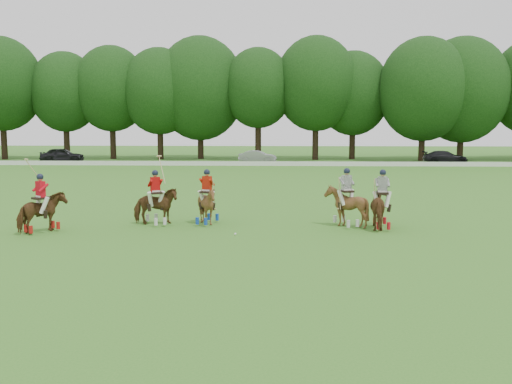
{
  "coord_description": "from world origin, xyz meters",
  "views": [
    {
      "loc": [
        2.61,
        -18.52,
        4.11
      ],
      "look_at": [
        1.62,
        4.2,
        1.4
      ],
      "focal_mm": 40.0,
      "sensor_mm": 36.0,
      "label": 1
    }
  ],
  "objects_px": {
    "car_left": "(62,155)",
    "polo_stripe_a": "(382,207)",
    "car_mid": "(258,157)",
    "polo_red_a": "(42,212)",
    "car_right": "(445,157)",
    "polo_red_c": "(207,205)",
    "polo_ball": "(235,234)",
    "polo_red_b": "(156,206)",
    "polo_stripe_b": "(346,205)"
  },
  "relations": [
    {
      "from": "polo_red_c",
      "to": "polo_stripe_a",
      "type": "xyz_separation_m",
      "value": [
        7.02,
        -0.68,
        0.04
      ]
    },
    {
      "from": "car_mid",
      "to": "polo_stripe_b",
      "type": "height_order",
      "value": "polo_stripe_b"
    },
    {
      "from": "car_mid",
      "to": "polo_red_a",
      "type": "bearing_deg",
      "value": 176.03
    },
    {
      "from": "car_left",
      "to": "polo_stripe_a",
      "type": "height_order",
      "value": "polo_stripe_a"
    },
    {
      "from": "polo_red_b",
      "to": "polo_stripe_a",
      "type": "xyz_separation_m",
      "value": [
        9.11,
        -0.48,
        0.05
      ]
    },
    {
      "from": "car_left",
      "to": "polo_red_c",
      "type": "bearing_deg",
      "value": -159.59
    },
    {
      "from": "car_left",
      "to": "polo_red_b",
      "type": "bearing_deg",
      "value": -162.2
    },
    {
      "from": "car_right",
      "to": "polo_ball",
      "type": "bearing_deg",
      "value": 158.31
    },
    {
      "from": "car_right",
      "to": "polo_stripe_a",
      "type": "xyz_separation_m",
      "value": [
        -13.38,
        -38.6,
        0.19
      ]
    },
    {
      "from": "car_left",
      "to": "polo_red_b",
      "type": "height_order",
      "value": "polo_red_b"
    },
    {
      "from": "polo_red_a",
      "to": "polo_red_c",
      "type": "distance_m",
      "value": 6.41
    },
    {
      "from": "car_right",
      "to": "polo_ball",
      "type": "distance_m",
      "value": 44.48
    },
    {
      "from": "polo_red_a",
      "to": "polo_ball",
      "type": "height_order",
      "value": "polo_red_a"
    },
    {
      "from": "polo_red_a",
      "to": "polo_stripe_a",
      "type": "bearing_deg",
      "value": 6.15
    },
    {
      "from": "car_mid",
      "to": "polo_ball",
      "type": "distance_m",
      "value": 40.2
    },
    {
      "from": "polo_stripe_b",
      "to": "car_right",
      "type": "bearing_deg",
      "value": 68.89
    },
    {
      "from": "polo_red_b",
      "to": "polo_stripe_a",
      "type": "relative_size",
      "value": 1.19
    },
    {
      "from": "polo_ball",
      "to": "car_mid",
      "type": "bearing_deg",
      "value": 91.16
    },
    {
      "from": "car_left",
      "to": "polo_stripe_b",
      "type": "distance_m",
      "value": 46.41
    },
    {
      "from": "polo_red_c",
      "to": "polo_ball",
      "type": "bearing_deg",
      "value": -59.49
    },
    {
      "from": "polo_red_b",
      "to": "polo_red_c",
      "type": "distance_m",
      "value": 2.11
    },
    {
      "from": "car_left",
      "to": "car_mid",
      "type": "height_order",
      "value": "car_left"
    },
    {
      "from": "car_mid",
      "to": "polo_ball",
      "type": "height_order",
      "value": "car_mid"
    },
    {
      "from": "polo_ball",
      "to": "polo_stripe_a",
      "type": "bearing_deg",
      "value": 15.66
    },
    {
      "from": "polo_stripe_b",
      "to": "polo_red_c",
      "type": "bearing_deg",
      "value": 177.59
    },
    {
      "from": "polo_red_c",
      "to": "polo_ball",
      "type": "relative_size",
      "value": 25.28
    },
    {
      "from": "polo_stripe_a",
      "to": "polo_stripe_b",
      "type": "relative_size",
      "value": 0.99
    },
    {
      "from": "polo_stripe_b",
      "to": "polo_ball",
      "type": "bearing_deg",
      "value": -154.82
    },
    {
      "from": "car_left",
      "to": "polo_ball",
      "type": "distance_m",
      "value": 45.87
    },
    {
      "from": "polo_stripe_a",
      "to": "car_mid",
      "type": "bearing_deg",
      "value": 99.55
    },
    {
      "from": "polo_stripe_a",
      "to": "polo_ball",
      "type": "height_order",
      "value": "polo_stripe_a"
    },
    {
      "from": "polo_red_b",
      "to": "polo_red_c",
      "type": "relative_size",
      "value": 1.23
    },
    {
      "from": "car_left",
      "to": "polo_stripe_a",
      "type": "xyz_separation_m",
      "value": [
        27.77,
        -38.6,
        0.07
      ]
    },
    {
      "from": "polo_red_a",
      "to": "polo_ball",
      "type": "xyz_separation_m",
      "value": [
        7.4,
        -0.18,
        -0.76
      ]
    },
    {
      "from": "polo_red_a",
      "to": "polo_red_b",
      "type": "relative_size",
      "value": 1.0
    },
    {
      "from": "car_mid",
      "to": "polo_stripe_a",
      "type": "height_order",
      "value": "polo_stripe_a"
    },
    {
      "from": "polo_stripe_b",
      "to": "polo_red_a",
      "type": "bearing_deg",
      "value": -171.03
    },
    {
      "from": "polo_stripe_b",
      "to": "polo_red_b",
      "type": "bearing_deg",
      "value": 179.72
    },
    {
      "from": "polo_red_c",
      "to": "polo_red_a",
      "type": "bearing_deg",
      "value": -160.97
    },
    {
      "from": "car_mid",
      "to": "polo_stripe_b",
      "type": "xyz_separation_m",
      "value": [
        5.14,
        -38.16,
        0.19
      ]
    },
    {
      "from": "polo_red_c",
      "to": "polo_stripe_b",
      "type": "xyz_separation_m",
      "value": [
        5.67,
        -0.24,
        0.04
      ]
    },
    {
      "from": "car_left",
      "to": "polo_stripe_b",
      "type": "height_order",
      "value": "polo_stripe_b"
    },
    {
      "from": "car_left",
      "to": "polo_red_a",
      "type": "height_order",
      "value": "polo_red_a"
    },
    {
      "from": "car_right",
      "to": "polo_stripe_a",
      "type": "relative_size",
      "value": 1.94
    },
    {
      "from": "car_right",
      "to": "polo_stripe_b",
      "type": "height_order",
      "value": "polo_stripe_b"
    },
    {
      "from": "car_mid",
      "to": "car_right",
      "type": "xyz_separation_m",
      "value": [
        19.87,
        0.0,
        0.0
      ]
    },
    {
      "from": "car_mid",
      "to": "car_right",
      "type": "distance_m",
      "value": 19.87
    },
    {
      "from": "polo_red_b",
      "to": "polo_red_a",
      "type": "bearing_deg",
      "value": -154.51
    },
    {
      "from": "polo_red_a",
      "to": "polo_stripe_a",
      "type": "xyz_separation_m",
      "value": [
        13.08,
        1.41,
        0.04
      ]
    },
    {
      "from": "polo_red_a",
      "to": "car_mid",
      "type": "bearing_deg",
      "value": 80.66
    }
  ]
}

